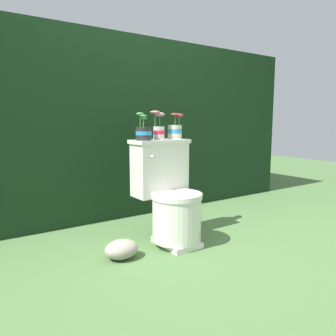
% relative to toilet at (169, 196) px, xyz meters
% --- Properties ---
extents(ground_plane, '(12.00, 12.00, 0.00)m').
position_rel_toilet_xyz_m(ground_plane, '(0.07, -0.15, -0.37)').
color(ground_plane, '#4C703D').
extents(hedge_backdrop, '(4.22, 1.10, 1.75)m').
position_rel_toilet_xyz_m(hedge_backdrop, '(0.07, 1.31, 0.51)').
color(hedge_backdrop, black).
rests_on(hedge_backdrop, ground).
extents(toilet, '(0.45, 0.54, 0.79)m').
position_rel_toilet_xyz_m(toilet, '(0.00, 0.00, 0.00)').
color(toilet, silver).
rests_on(toilet, ground).
extents(potted_plant_left, '(0.12, 0.12, 0.21)m').
position_rel_toilet_xyz_m(potted_plant_left, '(-0.16, 0.11, 0.49)').
color(potted_plant_left, '#262628').
rests_on(potted_plant_left, toilet).
extents(potted_plant_midleft, '(0.13, 0.09, 0.23)m').
position_rel_toilet_xyz_m(potted_plant_midleft, '(0.00, 0.15, 0.52)').
color(potted_plant_midleft, beige).
rests_on(potted_plant_midleft, toilet).
extents(potted_plant_middle, '(0.15, 0.12, 0.21)m').
position_rel_toilet_xyz_m(potted_plant_middle, '(0.17, 0.16, 0.51)').
color(potted_plant_middle, beige).
rests_on(potted_plant_middle, toilet).
extents(garden_stone, '(0.24, 0.19, 0.13)m').
position_rel_toilet_xyz_m(garden_stone, '(-0.46, -0.09, -0.30)').
color(garden_stone, '#9E9384').
rests_on(garden_stone, ground).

